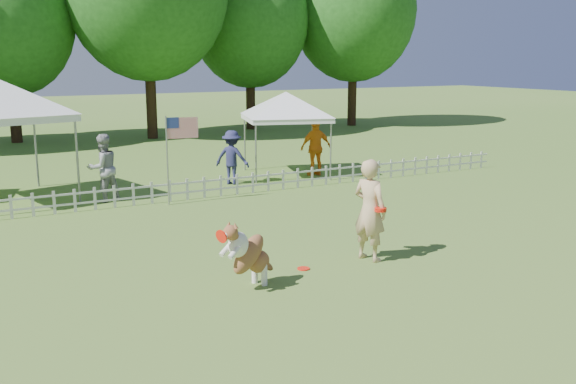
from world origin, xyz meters
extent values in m
plane|color=#406A21|center=(0.00, 0.00, 0.00)|extent=(120.00, 120.00, 0.00)
imported|color=tan|center=(1.02, 0.22, 0.99)|extent=(0.67, 0.83, 1.98)
cylinder|color=red|center=(-0.39, 0.32, 0.01)|extent=(0.28, 0.28, 0.02)
imported|color=#97979C|center=(-2.30, 7.94, 0.92)|extent=(1.06, 0.93, 1.85)
imported|color=#222349|center=(1.77, 8.53, 0.83)|extent=(1.20, 1.20, 1.67)
imported|color=orange|center=(4.81, 8.56, 0.95)|extent=(1.11, 0.47, 1.89)
camera|label=1|loc=(-6.07, -9.53, 3.85)|focal=40.00mm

